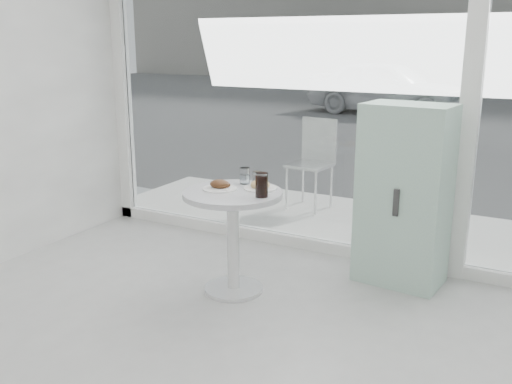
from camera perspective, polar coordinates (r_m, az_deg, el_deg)
The scene contains 12 objects.
storefront at distance 4.71m, azimuth 10.86°, elevation 13.42°, with size 5.00×0.14×3.00m.
main_table at distance 4.14m, azimuth -2.32°, elevation -2.86°, with size 0.72×0.72×0.77m.
patio_deck at distance 5.78m, azimuth 11.81°, elevation -3.41°, with size 5.60×1.60×0.05m, color white.
street at distance 17.64m, azimuth 23.69°, elevation 7.83°, with size 40.00×24.00×0.00m, color #3D3D3D.
mint_cabinet at distance 4.42m, azimuth 14.58°, elevation -0.34°, with size 0.67×0.48×1.37m.
patio_chair at distance 6.16m, azimuth 5.77°, elevation 3.45°, with size 0.46×0.46×0.96m.
car_white at distance 14.80m, azimuth 12.98°, elevation 10.18°, with size 1.59×3.94×1.34m, color silver.
plate_fritter at distance 4.12m, azimuth -3.59°, elevation 0.62°, with size 0.25×0.25×0.07m.
plate_donut at distance 4.13m, azimuth 0.42°, elevation 0.58°, with size 0.24×0.24×0.06m.
water_tumbler_a at distance 4.28m, azimuth -1.13°, elevation 1.55°, with size 0.08×0.08×0.12m.
water_tumbler_b at distance 4.19m, azimuth 0.14°, elevation 1.20°, with size 0.07×0.07×0.11m.
cola_glass at distance 3.91m, azimuth 0.57°, elevation 0.66°, with size 0.09×0.09×0.17m.
Camera 1 is at (1.53, -1.48, 1.82)m, focal length 40.00 mm.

